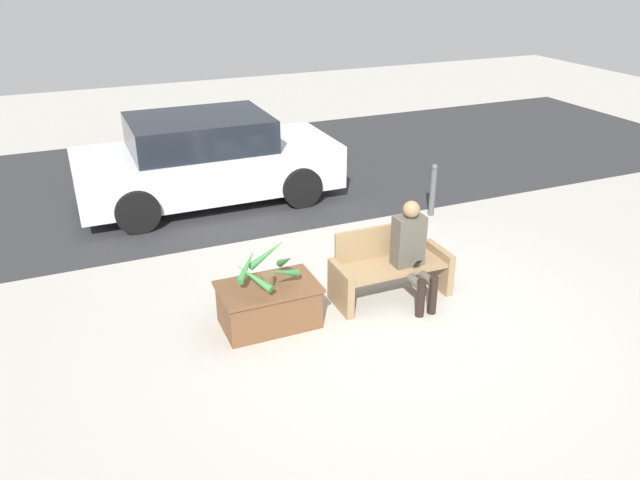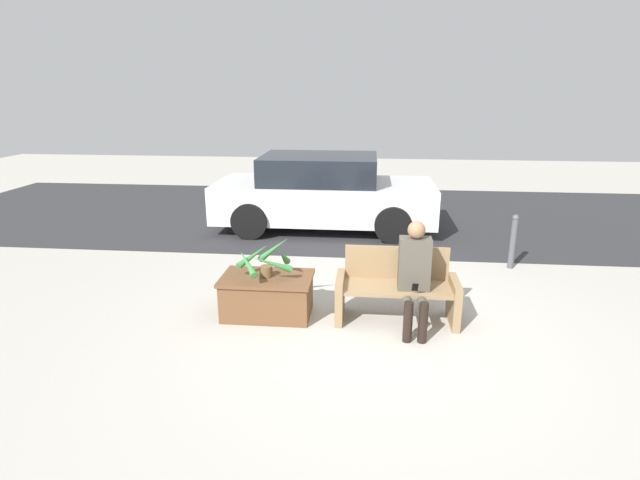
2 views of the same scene
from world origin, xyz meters
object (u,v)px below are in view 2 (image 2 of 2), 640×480
object	(u,v)px
potted_plant	(266,259)
parked_car	(323,193)
planter_box	(267,294)
person_seated	(415,273)
bollard_post	(513,240)
bench	(396,289)

from	to	relation	value
potted_plant	parked_car	distance (m)	4.10
potted_plant	planter_box	bearing A→B (deg)	46.26
person_seated	bollard_post	xyz separation A→B (m)	(1.69, 2.18, -0.23)
person_seated	bollard_post	distance (m)	2.77
parked_car	bench	bearing A→B (deg)	-72.63
person_seated	parked_car	size ratio (longest dim) A/B	0.30
potted_plant	bollard_post	distance (m)	4.02
planter_box	bollard_post	bearing A→B (deg)	30.54
bench	person_seated	world-z (taller)	person_seated
planter_box	parked_car	xyz separation A→B (m)	(0.32, 4.08, 0.45)
person_seated	bench	bearing A→B (deg)	133.53
person_seated	potted_plant	world-z (taller)	person_seated
person_seated	bollard_post	size ratio (longest dim) A/B	1.46
person_seated	planter_box	bearing A→B (deg)	175.38
planter_box	potted_plant	distance (m)	0.46
parked_car	potted_plant	bearing A→B (deg)	-94.43
bench	person_seated	xyz separation A→B (m)	(0.19, -0.20, 0.29)
planter_box	bollard_post	size ratio (longest dim) A/B	1.28
bench	bollard_post	bearing A→B (deg)	46.57
bollard_post	planter_box	bearing A→B (deg)	-149.46
bench	parked_car	distance (m)	4.23
bollard_post	person_seated	bearing A→B (deg)	-127.83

